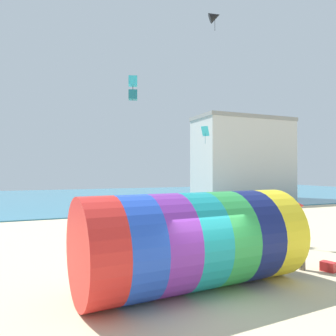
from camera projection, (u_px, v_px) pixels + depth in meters
ground_plane at (205, 299)px, 9.78m from camera, size 120.00×120.00×0.00m
sea at (68, 198)px, 45.27m from camera, size 120.00×40.00×0.10m
giant_inflatable_tube at (192, 240)px, 10.67m from camera, size 7.64×3.66×3.13m
kite_handler at (302, 247)px, 12.67m from camera, size 0.38×0.42×1.70m
kite_cyan_box at (133, 88)px, 13.75m from camera, size 0.45×0.45×1.04m
kite_cyan_diamond at (205, 131)px, 29.41m from camera, size 0.77×0.80×1.55m
kite_black_delta at (215, 17)px, 28.34m from camera, size 1.45×1.35×1.82m
promenade_building at (243, 159)px, 42.65m from camera, size 12.94×5.83×10.75m
beach_flag at (300, 207)px, 16.39m from camera, size 0.47×0.36×2.26m
cooler_box at (328, 267)px, 12.47m from camera, size 0.50×0.61×0.36m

